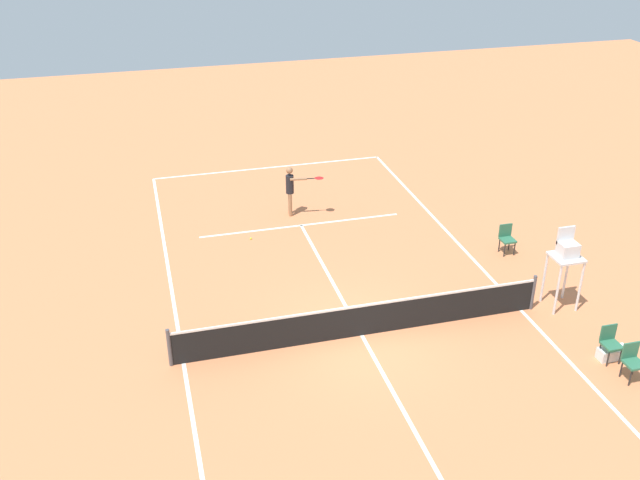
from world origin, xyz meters
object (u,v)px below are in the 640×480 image
(courtside_chair_far, at_px, (610,342))
(courtside_chair_mid, at_px, (507,238))
(player_serving, at_px, (291,187))
(tennis_ball, at_px, (251,238))
(courtside_chair_near, at_px, (633,360))
(equipment_bag, at_px, (612,353))
(umpire_chair, at_px, (566,256))

(courtside_chair_far, bearing_deg, courtside_chair_mid, -92.30)
(player_serving, height_order, tennis_ball, player_serving)
(courtside_chair_near, distance_m, equipment_bag, 0.89)
(umpire_chair, relative_size, courtside_chair_near, 2.54)
(player_serving, distance_m, courtside_chair_mid, 7.55)
(umpire_chair, distance_m, courtside_chair_far, 2.77)
(courtside_chair_mid, height_order, equipment_bag, courtside_chair_mid)
(tennis_ball, relative_size, courtside_chair_far, 0.07)
(courtside_chair_near, distance_m, courtside_chair_far, 0.80)
(player_serving, bearing_deg, umpire_chair, 45.01)
(courtside_chair_far, relative_size, equipment_bag, 1.25)
(courtside_chair_mid, relative_size, courtside_chair_far, 1.00)
(tennis_ball, relative_size, courtside_chair_near, 0.07)
(courtside_chair_near, relative_size, courtside_chair_mid, 1.00)
(courtside_chair_near, distance_m, courtside_chair_mid, 6.61)
(player_serving, distance_m, umpire_chair, 9.81)
(courtside_chair_near, relative_size, equipment_bag, 1.25)
(umpire_chair, relative_size, courtside_chair_mid, 2.54)
(player_serving, xyz_separation_m, courtside_chair_mid, (-6.02, 4.53, -0.56))
(courtside_chair_mid, xyz_separation_m, equipment_bag, (0.08, 5.80, -0.38))
(tennis_ball, bearing_deg, player_serving, -139.23)
(tennis_ball, height_order, umpire_chair, umpire_chair)
(umpire_chair, xyz_separation_m, courtside_chair_near, (0.09, 3.34, -1.07))
(tennis_ball, relative_size, umpire_chair, 0.03)
(courtside_chair_mid, distance_m, equipment_bag, 5.82)
(courtside_chair_mid, bearing_deg, courtside_chair_far, 87.70)
(courtside_chair_near, height_order, courtside_chair_far, same)
(player_serving, xyz_separation_m, tennis_ball, (1.75, 1.51, -1.06))
(player_serving, relative_size, equipment_bag, 2.40)
(umpire_chair, bearing_deg, equipment_bag, 89.83)
(courtside_chair_mid, bearing_deg, equipment_bag, 89.17)
(courtside_chair_mid, bearing_deg, tennis_ball, -21.21)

